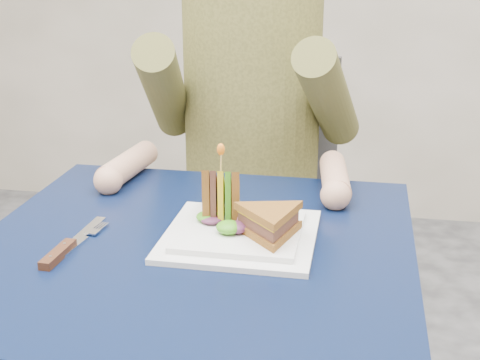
% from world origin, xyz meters
% --- Properties ---
extents(table, '(0.75, 0.75, 0.73)m').
position_xyz_m(table, '(0.00, 0.00, 0.65)').
color(table, black).
rests_on(table, ground).
extents(chair, '(0.42, 0.40, 0.93)m').
position_xyz_m(chair, '(0.00, 0.70, 0.54)').
color(chair, '#47474C').
rests_on(chair, ground).
extents(diner, '(0.54, 0.59, 0.74)m').
position_xyz_m(diner, '(-0.00, 0.58, 0.91)').
color(diner, brown).
rests_on(diner, chair).
extents(plate, '(0.26, 0.26, 0.02)m').
position_xyz_m(plate, '(0.08, 0.03, 0.74)').
color(plate, white).
rests_on(plate, table).
extents(sandwich_flat, '(0.19, 0.19, 0.05)m').
position_xyz_m(sandwich_flat, '(0.13, 0.01, 0.78)').
color(sandwich_flat, brown).
rests_on(sandwich_flat, plate).
extents(sandwich_upright, '(0.09, 0.15, 0.15)m').
position_xyz_m(sandwich_upright, '(0.03, 0.08, 0.78)').
color(sandwich_upright, brown).
rests_on(sandwich_upright, plate).
extents(fork, '(0.04, 0.18, 0.01)m').
position_xyz_m(fork, '(-0.19, -0.05, 0.73)').
color(fork, silver).
rests_on(fork, table).
extents(knife, '(0.03, 0.22, 0.02)m').
position_xyz_m(knife, '(-0.20, -0.08, 0.74)').
color(knife, silver).
rests_on(knife, table).
extents(toothpick, '(0.01, 0.01, 0.06)m').
position_xyz_m(toothpick, '(0.03, 0.08, 0.85)').
color(toothpick, tan).
rests_on(toothpick, sandwich_upright).
extents(toothpick_frill, '(0.01, 0.01, 0.02)m').
position_xyz_m(toothpick_frill, '(0.03, 0.08, 0.88)').
color(toothpick_frill, orange).
rests_on(toothpick_frill, sandwich_upright).
extents(lettuce_spill, '(0.15, 0.13, 0.02)m').
position_xyz_m(lettuce_spill, '(0.08, 0.04, 0.76)').
color(lettuce_spill, '#337A14').
rests_on(lettuce_spill, plate).
extents(onion_ring, '(0.04, 0.04, 0.02)m').
position_xyz_m(onion_ring, '(0.09, 0.04, 0.77)').
color(onion_ring, '#9E4C7A').
rests_on(onion_ring, plate).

